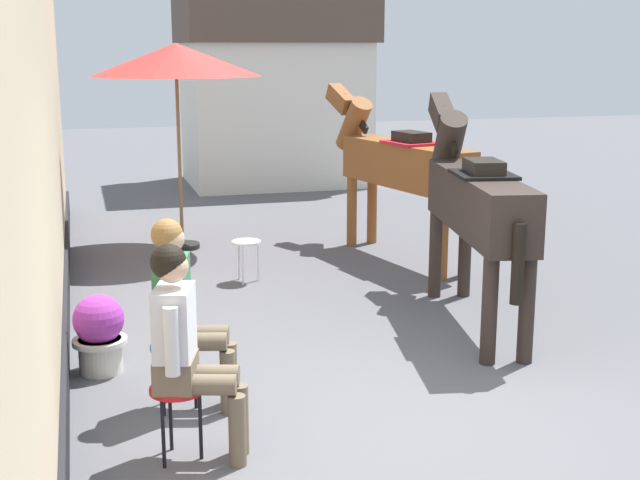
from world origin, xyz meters
TOP-DOWN VIEW (x-y plane):
  - ground_plane at (0.00, 3.00)m, footprint 40.00×40.00m
  - pub_facade_wall at (-2.55, 1.50)m, footprint 0.34×14.00m
  - distant_cottage at (1.40, 10.70)m, footprint 3.40×2.60m
  - seated_visitor_near at (-1.63, -0.13)m, footprint 0.61×0.48m
  - seated_visitor_far at (-1.56, 0.66)m, footprint 0.61×0.48m
  - saddled_horse_near at (1.28, 1.92)m, footprint 0.83×2.97m
  - saddled_horse_far at (1.52, 4.47)m, footprint 0.96×2.95m
  - flower_planter_far at (-2.12, 1.55)m, footprint 0.43×0.43m
  - cafe_parasol at (-0.96, 5.70)m, footprint 2.10×2.10m
  - spare_stool_white at (-0.48, 3.89)m, footprint 0.32×0.32m

SIDE VIEW (x-z plane):
  - ground_plane at x=0.00m, z-range 0.00..0.00m
  - flower_planter_far at x=-2.12m, z-range 0.01..0.65m
  - spare_stool_white at x=-0.48m, z-range 0.17..0.63m
  - seated_visitor_near at x=-1.63m, z-range 0.08..1.47m
  - seated_visitor_far at x=-1.56m, z-range 0.08..1.47m
  - saddled_horse_near at x=1.28m, z-range 0.13..2.19m
  - saddled_horse_far at x=1.52m, z-range 0.13..2.19m
  - pub_facade_wall at x=-2.55m, z-range -0.16..3.24m
  - distant_cottage at x=1.40m, z-range 0.05..3.55m
  - cafe_parasol at x=-0.96m, z-range 1.07..3.65m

